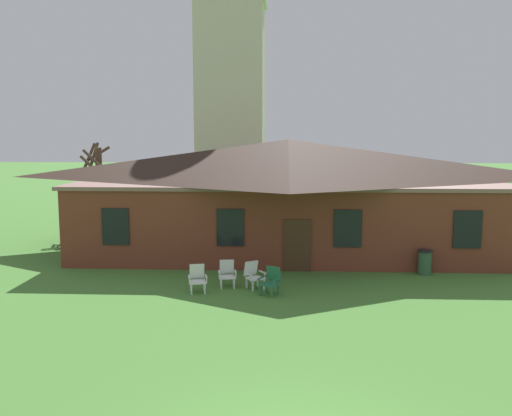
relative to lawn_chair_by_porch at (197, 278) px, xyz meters
name	(u,v)px	position (x,y,z in m)	size (l,w,h in m)	color
brick_building	(288,192)	(3.20, 8.09, 2.16)	(19.37, 10.40, 5.22)	brown
dome_tower	(231,77)	(-0.91, 22.47, 9.15)	(5.18, 5.18, 20.95)	beige
lawn_chair_by_porch	(197,278)	(0.00, 0.00, 0.00)	(0.73, 0.77, 0.96)	white
lawn_chair_near_door	(227,273)	(0.97, 0.71, 0.00)	(0.71, 0.74, 0.96)	white
lawn_chair_left_end	(253,274)	(1.93, 0.56, 0.00)	(0.84, 0.87, 0.96)	white
lawn_chair_middle	(271,280)	(2.57, -0.20, 0.00)	(0.83, 0.86, 0.96)	#28704C
bare_tree_beside_building	(98,182)	(-7.38, 11.57, 2.33)	(1.40, 1.84, 5.02)	brown
trash_bin	(425,262)	(8.51, 2.79, 0.00)	(0.56, 0.56, 0.98)	#335638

